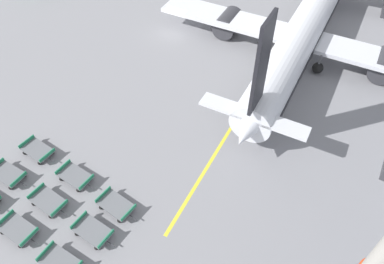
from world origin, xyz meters
The scene contains 11 objects.
ground_plane centered at (0.00, 0.00, 0.00)m, with size 500.00×500.00×0.00m, color gray.
airplane centered at (14.75, 3.44, 2.90)m, with size 33.39×38.36×12.71m.
baggage_dolly_row_near_col_b centered at (3.84, -28.46, 0.48)m, with size 3.54×1.89×0.92m.
baggage_dolly_row_near_col_c centered at (8.28, -28.84, 0.48)m, with size 3.52×1.84×0.92m.
baggage_dolly_row_mid_a_col_a centered at (-0.62, -25.28, 0.48)m, with size 3.51×1.83×0.92m.
baggage_dolly_row_mid_a_col_b centered at (4.09, -25.59, 0.48)m, with size 3.56×1.95×0.92m.
baggage_dolly_row_mid_a_col_c centered at (8.72, -25.91, 0.48)m, with size 3.55×1.92×0.92m.
baggage_dolly_row_mid_b_col_a centered at (-0.37, -22.22, 0.48)m, with size 3.56×1.95×0.92m.
baggage_dolly_row_mid_b_col_b centered at (4.33, -22.76, 0.48)m, with size 3.55×1.92×0.92m.
baggage_dolly_row_mid_b_col_c centered at (8.90, -23.33, 0.48)m, with size 3.57×1.99×0.92m.
stand_guidance_stripe centered at (12.81, -4.53, 0.00)m, with size 1.45×37.96×0.01m.
Camera 1 is at (21.37, -33.78, 25.47)m, focal length 35.00 mm.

